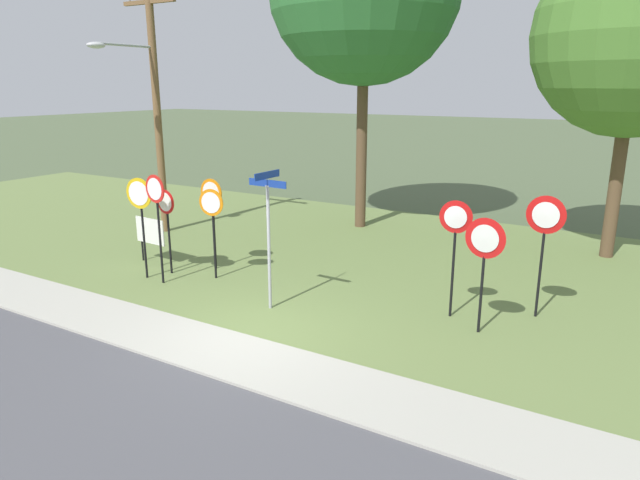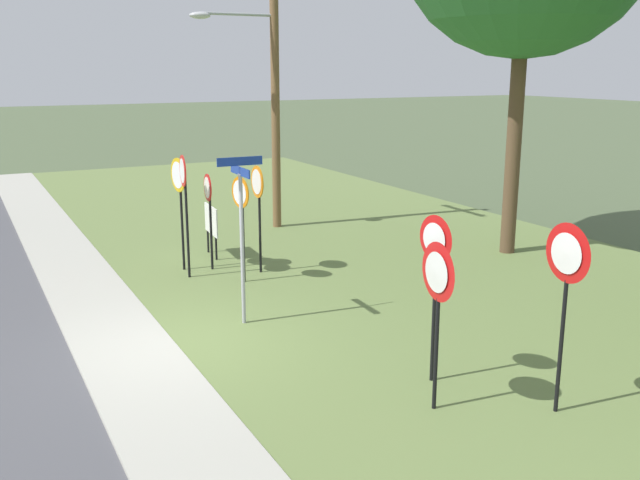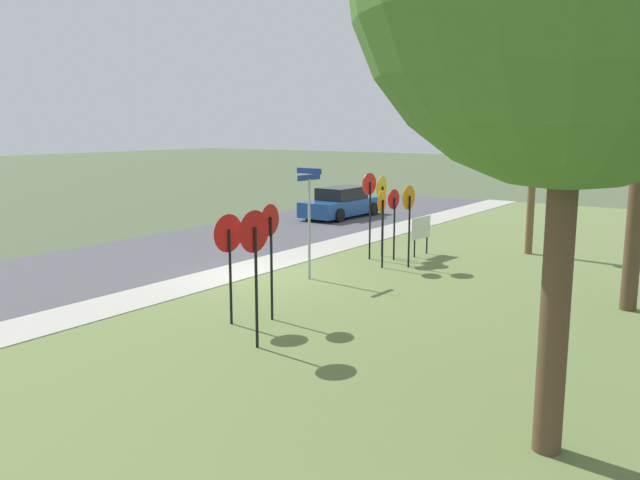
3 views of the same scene
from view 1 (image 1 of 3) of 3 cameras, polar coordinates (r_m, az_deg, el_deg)
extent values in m
plane|color=#4C5B3D|center=(11.30, -7.07, -9.73)|extent=(160.00, 160.00, 0.00)
cube|color=#4C4C51|center=(8.57, -28.38, -20.45)|extent=(44.00, 6.40, 0.01)
cube|color=#ADAA9E|center=(10.73, -9.72, -11.08)|extent=(44.00, 1.60, 0.06)
cube|color=olive|center=(16.12, 6.02, -1.87)|extent=(44.00, 12.00, 0.04)
cylinder|color=black|center=(14.35, -10.58, 0.02)|extent=(0.06, 0.06, 2.00)
cylinder|color=orange|center=(14.10, -10.87, 3.71)|extent=(0.66, 0.13, 0.67)
cylinder|color=white|center=(14.09, -10.92, 3.70)|extent=(0.52, 0.09, 0.52)
cylinder|color=black|center=(15.10, -10.58, 1.00)|extent=(0.06, 0.06, 2.11)
cylinder|color=orange|center=(14.86, -10.87, 4.72)|extent=(0.71, 0.05, 0.71)
cylinder|color=white|center=(14.84, -10.91, 4.71)|extent=(0.55, 0.02, 0.55)
cylinder|color=black|center=(14.99, -14.90, 0.29)|extent=(0.06, 0.06, 1.94)
cylinder|color=red|center=(14.76, -15.25, 3.72)|extent=(0.61, 0.08, 0.61)
cylinder|color=white|center=(14.75, -15.30, 3.70)|extent=(0.48, 0.05, 0.48)
cylinder|color=black|center=(14.23, -15.78, 0.42)|extent=(0.06, 0.06, 2.40)
cylinder|color=red|center=(13.97, -16.24, 4.95)|extent=(0.67, 0.10, 0.67)
cylinder|color=white|center=(13.96, -16.30, 4.94)|extent=(0.52, 0.07, 0.53)
cylinder|color=black|center=(14.77, -17.28, 0.48)|extent=(0.06, 0.06, 2.23)
cylinder|color=gold|center=(14.52, -17.73, 4.49)|extent=(0.76, 0.11, 0.76)
cylinder|color=white|center=(14.51, -17.78, 4.48)|extent=(0.59, 0.07, 0.59)
cylinder|color=black|center=(11.43, 15.94, -4.28)|extent=(0.06, 0.06, 2.01)
cone|color=red|center=(11.13, 16.23, 0.15)|extent=(0.79, 0.10, 0.79)
cone|color=silver|center=(11.11, 16.21, 0.13)|extent=(0.54, 0.06, 0.54)
cylinder|color=black|center=(12.04, 13.22, -2.55)|extent=(0.06, 0.06, 2.22)
cone|color=red|center=(11.73, 13.47, 2.25)|extent=(0.68, 0.09, 0.68)
cone|color=white|center=(11.71, 13.44, 2.23)|extent=(0.46, 0.05, 0.46)
cylinder|color=black|center=(12.55, 21.29, -2.34)|extent=(0.06, 0.06, 2.28)
cone|color=red|center=(12.25, 21.73, 2.35)|extent=(0.79, 0.07, 0.79)
cone|color=white|center=(12.23, 21.71, 2.33)|extent=(0.53, 0.04, 0.53)
cylinder|color=#9EA0A8|center=(12.14, -5.15, -0.91)|extent=(0.07, 0.07, 2.68)
cylinder|color=#9EA0A8|center=(11.83, -5.30, 5.41)|extent=(0.09, 0.09, 0.03)
cube|color=navy|center=(11.82, -5.31, 5.69)|extent=(0.96, 0.06, 0.15)
cube|color=navy|center=(11.79, -5.33, 6.51)|extent=(0.05, 0.82, 0.15)
cylinder|color=brown|center=(19.13, -16.07, 12.75)|extent=(0.24, 0.24, 8.11)
cube|color=brown|center=(19.27, -16.79, 21.93)|extent=(2.10, 0.12, 0.12)
cylinder|color=gray|center=(19.90, -18.61, 21.85)|extent=(0.09, 0.09, 0.10)
cylinder|color=#9EA0A8|center=(18.45, -18.95, 18.02)|extent=(0.08, 2.08, 0.08)
ellipsoid|color=#B7B7BC|center=(17.78, -21.58, 17.73)|extent=(0.40, 0.56, 0.18)
cylinder|color=black|center=(16.49, -17.37, -1.04)|extent=(0.05, 0.05, 0.55)
cylinder|color=black|center=(15.91, -15.66, -1.49)|extent=(0.05, 0.05, 0.55)
cube|color=white|center=(16.04, -16.70, 0.88)|extent=(1.10, 0.11, 0.70)
cylinder|color=brown|center=(19.19, 4.22, 10.39)|extent=(0.36, 0.36, 6.17)
cylinder|color=brown|center=(17.67, 27.66, 5.77)|extent=(0.36, 0.36, 4.64)
sphere|color=#47752D|center=(17.55, 29.18, 17.49)|extent=(5.24, 5.24, 5.24)
camera|label=2|loc=(6.78, 72.30, 2.88)|focal=39.76mm
camera|label=3|loc=(20.79, 51.30, 7.90)|focal=36.46mm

